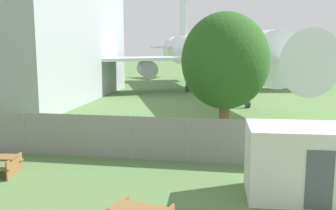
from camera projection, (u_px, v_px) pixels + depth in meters
name	position (u px, v px, depth m)	size (l,w,h in m)	color
perimeter_fence	(131.00, 138.00, 17.39)	(56.07, 0.07, 1.96)	gray
airplane	(212.00, 53.00, 39.78)	(29.11, 36.40, 11.82)	white
portable_cabin	(296.00, 162.00, 13.14)	(3.34, 2.41, 2.44)	silver
tree_near_hangar	(225.00, 61.00, 20.09)	(4.51, 4.51, 6.70)	brown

